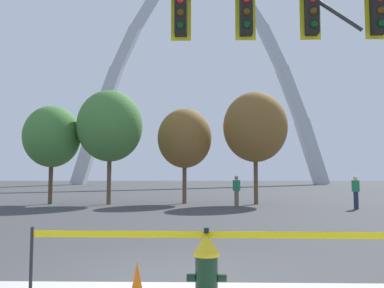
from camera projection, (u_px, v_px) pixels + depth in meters
ground_plane at (176, 279)px, 6.13m from camera, size 240.00×240.00×0.00m
fire_hydrant at (207, 274)px, 4.59m from camera, size 0.46×0.48×0.99m
caution_tape_barrier at (233, 256)px, 4.64m from camera, size 4.83×0.12×0.99m
traffic_signal_gantry at (332, 43)px, 8.41m from camera, size 7.82×0.44×6.00m
monument_arch at (199, 85)px, 72.70m from camera, size 46.11×2.29×41.42m
tree_far_left at (52, 137)px, 22.71m from camera, size 3.20×3.20×5.60m
tree_left_mid at (110, 126)px, 22.51m from camera, size 3.68×3.68×6.44m
tree_center_left at (185, 138)px, 23.18m from camera, size 3.15×3.15×5.51m
tree_center_right at (255, 127)px, 22.67m from camera, size 3.65×3.65×6.39m
pedestrian_walking_left at (356, 192)px, 19.02m from camera, size 0.39×0.34×1.59m
pedestrian_standing_center at (237, 191)px, 19.98m from camera, size 0.39×0.30×1.59m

